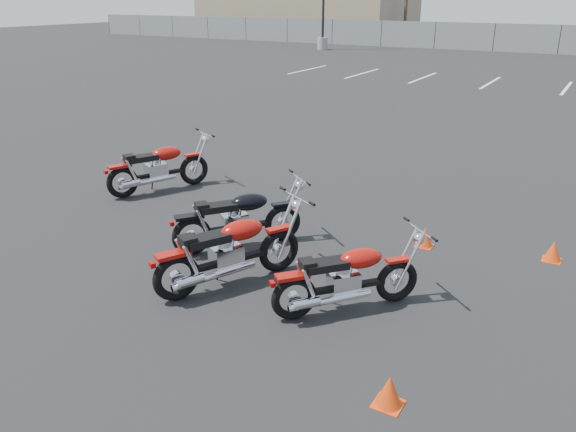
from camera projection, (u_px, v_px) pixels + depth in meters
The scene contains 12 objects.
ground at pixel (253, 271), 7.71m from camera, with size 120.00×120.00×0.00m, color black.
motorcycle_front_red at pixel (159, 168), 10.69m from camera, with size 1.31×2.05×1.03m.
motorcycle_second_black at pixel (238, 219), 8.27m from camera, with size 1.58×1.84×1.01m.
motorcycle_third_red at pixel (347, 278), 6.60m from camera, with size 1.57×1.69×0.95m.
motorcycle_rear_red at pixel (230, 251), 7.17m from camera, with size 1.38×2.07×1.06m.
training_cone_near at pixel (425, 237), 8.42m from camera, with size 0.26×0.26×0.31m.
training_cone_far at pixel (389, 391), 5.14m from camera, with size 0.26×0.26×0.32m.
training_cone_extra at pixel (553, 251), 7.96m from camera, with size 0.26×0.26×0.30m.
light_pole_west at pixel (323, 10), 37.95m from camera, with size 0.80×0.70×10.03m.
chainlink_fence at pixel (560, 40), 35.48m from camera, with size 80.06×0.06×1.80m.
tan_building_west at pixel (307, 11), 50.97m from camera, with size 18.40×10.40×4.30m.
parking_line_stripes at pixel (456, 80), 24.94m from camera, with size 15.12×4.00×0.01m.
Camera 1 is at (3.89, -5.71, 3.54)m, focal length 35.00 mm.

